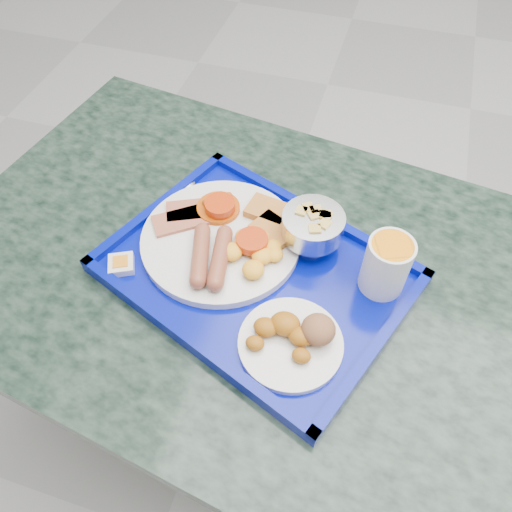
{
  "coord_description": "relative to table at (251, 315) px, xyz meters",
  "views": [
    {
      "loc": [
        -0.38,
        -0.8,
        1.39
      ],
      "look_at": [
        -0.52,
        -0.33,
        0.75
      ],
      "focal_mm": 35.0,
      "sensor_mm": 36.0,
      "label": 1
    }
  ],
  "objects": [
    {
      "name": "jam_packet",
      "position": [
        -0.2,
        -0.08,
        0.2
      ],
      "size": [
        0.06,
        0.06,
        0.02
      ],
      "rotation": [
        0.0,
        0.0,
        0.46
      ],
      "color": "silver",
      "rests_on": "tray"
    },
    {
      "name": "fruit_bowl",
      "position": [
        0.09,
        0.06,
        0.24
      ],
      "size": [
        0.11,
        0.11,
        0.07
      ],
      "color": "#BCBBBE",
      "rests_on": "tray"
    },
    {
      "name": "main_plate",
      "position": [
        -0.05,
        0.02,
        0.21
      ],
      "size": [
        0.28,
        0.28,
        0.04
      ],
      "rotation": [
        0.0,
        0.0,
        0.14
      ],
      "color": "silver",
      "rests_on": "tray"
    },
    {
      "name": "floor",
      "position": [
        0.54,
        0.3,
        -0.51
      ],
      "size": [
        6.0,
        6.0,
        0.0
      ],
      "primitive_type": "plane",
      "color": "gray",
      "rests_on": "ground"
    },
    {
      "name": "juice_cup",
      "position": [
        0.22,
        0.01,
        0.25
      ],
      "size": [
        0.07,
        0.07,
        0.1
      ],
      "color": "silver",
      "rests_on": "tray"
    },
    {
      "name": "tray",
      "position": [
        0.02,
        -0.03,
        0.19
      ],
      "size": [
        0.57,
        0.5,
        0.03
      ],
      "rotation": [
        0.0,
        0.0,
        -0.38
      ],
      "color": "#030D90",
      "rests_on": "table"
    },
    {
      "name": "spoon",
      "position": [
        -0.16,
        0.1,
        0.2
      ],
      "size": [
        0.03,
        0.17,
        0.01
      ],
      "rotation": [
        0.0,
        0.0,
        -0.07
      ],
      "color": "#BCBBBE",
      "rests_on": "tray"
    },
    {
      "name": "knife",
      "position": [
        -0.17,
        0.04,
        0.2
      ],
      "size": [
        0.04,
        0.16,
        0.0
      ],
      "primitive_type": "cube",
      "rotation": [
        0.0,
        0.0,
        -0.2
      ],
      "color": "#BCBBBE",
      "rests_on": "tray"
    },
    {
      "name": "table",
      "position": [
        0.0,
        0.0,
        0.0
      ],
      "size": [
        1.21,
        0.9,
        0.69
      ],
      "rotation": [
        0.0,
        0.0,
        -0.16
      ],
      "color": "gray",
      "rests_on": "floor"
    },
    {
      "name": "bread_plate",
      "position": [
        0.11,
        -0.14,
        0.21
      ],
      "size": [
        0.16,
        0.16,
        0.05
      ],
      "rotation": [
        0.0,
        0.0,
        -0.21
      ],
      "color": "silver",
      "rests_on": "tray"
    }
  ]
}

